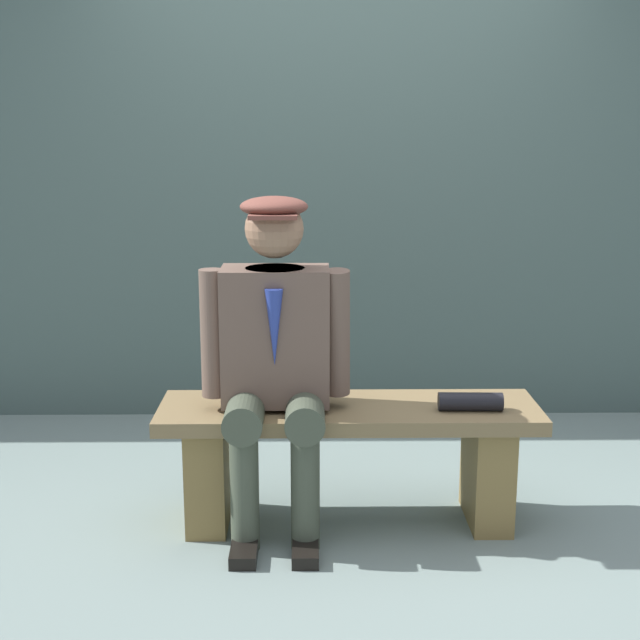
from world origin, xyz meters
The scene contains 5 objects.
ground_plane centered at (0.00, 0.00, 0.00)m, with size 30.00×30.00×0.00m, color slate.
bench centered at (0.00, 0.00, 0.32)m, with size 1.51×0.43×0.49m.
seated_man centered at (0.29, 0.06, 0.74)m, with size 0.59×0.53×1.33m.
rolled_magazine centered at (-0.47, 0.07, 0.53)m, with size 0.07×0.07×0.25m, color black.
stadium_wall centered at (0.00, -1.47, 1.12)m, with size 12.00×0.24×2.24m, color #40524E.
Camera 1 is at (0.15, 3.29, 1.58)m, focal length 48.62 mm.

